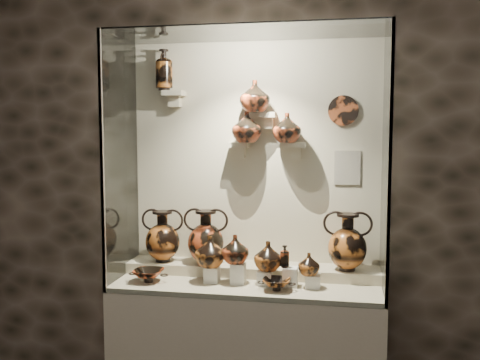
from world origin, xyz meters
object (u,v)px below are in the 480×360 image
Objects in this scene: kylix_left at (149,274)px; ovoid_vase_b at (255,96)px; ovoid_vase_c at (287,128)px; jug_c at (268,256)px; amphora_right at (347,242)px; jug_b at (235,249)px; ovoid_vase_a at (247,127)px; lekythos_tall at (164,67)px; jug_e at (309,264)px; lekythos_small at (285,255)px; amphora_left at (163,236)px; kylix_right at (277,283)px; jug_a at (210,251)px; amphora_mid at (206,237)px.

ovoid_vase_b is (0.64, 0.31, 1.14)m from kylix_left.
jug_c is at bearing -97.81° from ovoid_vase_c.
jug_b is (-0.70, -0.19, -0.04)m from amphora_right.
jug_c is 0.91× the size of ovoid_vase_a.
lekythos_tall is (-0.75, 0.26, 1.21)m from jug_c.
lekythos_small reaches higher than jug_e.
lekythos_tall is at bearing 93.86° from amphora_left.
jug_c is 1.18× the size of lekythos_small.
kylix_left is 0.83m from kylix_right.
amphora_right reaches higher than jug_a.
ovoid_vase_c is (0.27, 0.01, -0.01)m from ovoid_vase_a.
ovoid_vase_c is at bearing 106.30° from jug_e.
lekythos_tall reaches higher than jug_e.
amphora_mid is 0.30m from jug_b.
jug_c is 0.84m from ovoid_vase_c.
ovoid_vase_c is (0.21, 0.01, -0.21)m from ovoid_vase_b.
amphora_left is 0.90m from kylix_right.
ovoid_vase_a reaches higher than amphora_mid.
jug_c is at bearing -10.20° from lekythos_tall.
amphora_right reaches higher than jug_e.
kylix_left is 0.79× the size of lekythos_tall.
amphora_left is 1.41× the size of kylix_left.
ovoid_vase_a reaches higher than jug_e.
lekythos_small reaches higher than kylix_right.
ovoid_vase_c is (-0.02, 0.26, 0.79)m from lekythos_small.
lekythos_tall is at bearing -161.89° from amphora_right.
lekythos_tall is at bearing 102.01° from kylix_left.
jug_c is at bearing -9.79° from amphora_left.
amphora_mid is 0.74m from jug_e.
lekythos_small is at bearing 161.53° from jug_e.
lekythos_small reaches higher than jug_c.
amphora_right is 1.49× the size of kylix_left.
amphora_left is 1.04m from jug_e.
amphora_mid is at bearing 138.00° from lekythos_small.
kylix_left is (-0.55, -0.07, -0.17)m from jug_b.
amphora_left is at bearing 169.07° from jug_a.
jug_b is at bearing 17.92° from jug_a.
jug_e is 0.44× the size of lekythos_tall.
amphora_mid is 1.19m from lekythos_tall.
ovoid_vase_a is (-0.18, 0.23, 0.81)m from jug_c.
jug_b is 1.00m from ovoid_vase_b.
ovoid_vase_c is at bearing 7.22° from amphora_left.
jug_e is (0.46, -0.02, -0.07)m from jug_b.
ovoid_vase_a is (-0.24, 0.34, 0.95)m from kylix_right.
kylix_right is (0.28, -0.10, -0.18)m from jug_b.
lekythos_tall reaches higher than kylix_right.
ovoid_vase_c is at bearing 7.48° from amphora_mid.
ovoid_vase_c is at bearing 71.42° from lekythos_small.
ovoid_vase_b is (-0.23, 0.25, 0.99)m from lekythos_small.
kylix_right is at bearing -135.07° from lekythos_small.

